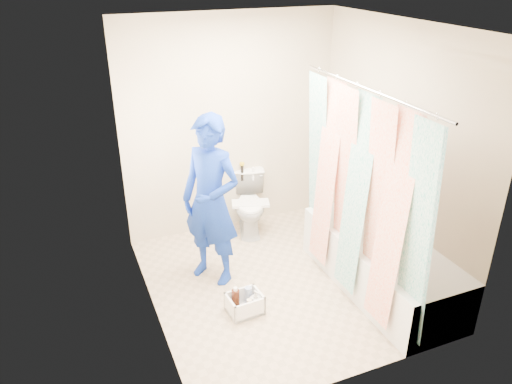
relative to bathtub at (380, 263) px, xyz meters
name	(u,v)px	position (x,y,z in m)	size (l,w,h in m)	color
floor	(279,282)	(-0.85, 0.43, -0.27)	(2.60, 2.60, 0.00)	tan
ceiling	(285,25)	(-0.85, 0.43, 2.13)	(2.40, 2.60, 0.02)	white
wall_back	(231,126)	(-0.85, 1.73, 0.93)	(2.40, 0.02, 2.40)	beige
wall_front	(367,240)	(-0.85, -0.88, 0.93)	(2.40, 0.02, 2.40)	beige
wall_left	(144,192)	(-2.05, 0.43, 0.93)	(0.02, 2.60, 2.40)	beige
wall_right	(395,150)	(0.35, 0.43, 0.93)	(0.02, 2.60, 2.40)	beige
bathtub	(380,263)	(0.00, 0.00, 0.00)	(0.70, 1.75, 0.50)	silver
curtain_rod	(368,89)	(-0.33, 0.00, 1.68)	(0.02, 0.02, 1.90)	silver
shower_curtain	(358,197)	(-0.33, 0.00, 0.75)	(0.06, 1.75, 1.80)	white
toilet	(250,204)	(-0.72, 1.50, 0.07)	(0.38, 0.66, 0.67)	white
tank_lid	(250,203)	(-0.75, 1.39, 0.13)	(0.41, 0.18, 0.03)	white
tank_internals	(245,171)	(-0.70, 1.68, 0.39)	(0.16, 0.08, 0.22)	black
plumber	(211,201)	(-1.40, 0.78, 0.56)	(0.60, 0.40, 1.65)	#1012A3
cleaning_caddy	(246,304)	(-1.31, 0.14, -0.18)	(0.32, 0.26, 0.23)	white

